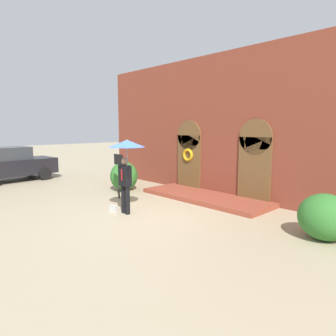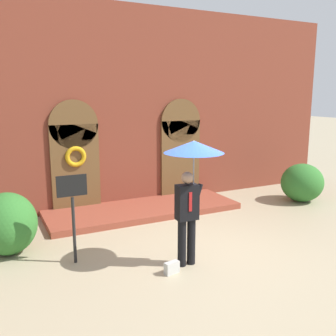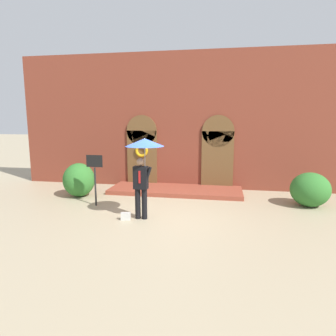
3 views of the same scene
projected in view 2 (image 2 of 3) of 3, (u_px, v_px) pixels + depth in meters
ground_plane at (202, 254)px, 7.56m from camera, size 80.00×80.00×0.00m
building_facade at (127, 112)px, 10.69m from camera, size 14.00×2.30×5.60m
person_with_umbrella at (192, 165)px, 6.79m from camera, size 1.10×1.10×2.36m
handbag at (172, 268)px, 6.74m from camera, size 0.30×0.17×0.22m
sign_post at (73, 204)px, 6.97m from camera, size 0.56×0.06×1.72m
shrub_left at (7, 224)px, 7.49m from camera, size 1.16×1.21×1.26m
shrub_right at (302, 183)px, 11.22m from camera, size 1.28×1.21×1.15m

